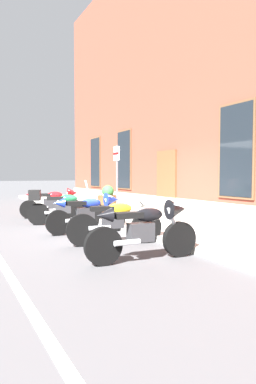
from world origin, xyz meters
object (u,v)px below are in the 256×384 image
(motorcycle_green_touring, at_px, (61,206))
(parking_sign, at_px, (117,170))
(barrel_planter, at_px, (108,203))
(motorcycle_yellow_naked, at_px, (116,222))
(motorcycle_black_sport, at_px, (148,228))
(motorcycle_red_sport, at_px, (54,201))
(motorcycle_blue_sport, at_px, (90,211))

(motorcycle_green_touring, height_order, parking_sign, parking_sign)
(parking_sign, xyz_separation_m, barrel_planter, (-0.60, -0.03, -1.06))
(parking_sign, relative_size, barrel_planter, 2.30)
(motorcycle_yellow_naked, bearing_deg, parking_sign, 153.08)
(motorcycle_black_sport, relative_size, parking_sign, 0.93)
(motorcycle_red_sport, xyz_separation_m, motorcycle_yellow_naked, (4.89, -0.08, -0.08))
(motorcycle_blue_sport, bearing_deg, parking_sign, 135.91)
(motorcycle_red_sport, relative_size, parking_sign, 0.93)
(motorcycle_red_sport, height_order, motorcycle_green_touring, motorcycle_green_touring)
(motorcycle_green_touring, xyz_separation_m, motorcycle_yellow_naked, (3.28, 0.18, -0.07))
(parking_sign, bearing_deg, barrel_planter, -177.05)
(motorcycle_black_sport, distance_m, parking_sign, 5.00)
(motorcycle_blue_sport, bearing_deg, motorcycle_black_sport, -2.77)
(motorcycle_blue_sport, relative_size, motorcycle_yellow_naked, 1.03)
(motorcycle_yellow_naked, bearing_deg, motorcycle_black_sport, -4.07)
(motorcycle_yellow_naked, relative_size, motorcycle_black_sport, 0.97)
(motorcycle_green_touring, distance_m, motorcycle_blue_sport, 1.75)
(motorcycle_blue_sport, height_order, motorcycle_yellow_naked, motorcycle_blue_sport)
(motorcycle_blue_sport, relative_size, barrel_planter, 2.14)
(motorcycle_green_touring, bearing_deg, parking_sign, 85.99)
(motorcycle_green_touring, distance_m, barrel_planter, 1.81)
(motorcycle_black_sport, xyz_separation_m, parking_sign, (-4.58, 1.70, 1.04))
(motorcycle_blue_sport, bearing_deg, motorcycle_yellow_naked, -1.56)
(motorcycle_blue_sport, height_order, barrel_planter, barrel_planter)
(motorcycle_red_sport, height_order, barrel_planter, barrel_planter)
(motorcycle_green_touring, relative_size, parking_sign, 0.93)
(motorcycle_black_sport, bearing_deg, motorcycle_green_touring, -179.05)
(motorcycle_green_touring, relative_size, motorcycle_yellow_naked, 1.03)
(motorcycle_red_sport, bearing_deg, motorcycle_yellow_naked, -0.99)
(motorcycle_red_sport, height_order, motorcycle_blue_sport, motorcycle_red_sport)
(barrel_planter, bearing_deg, parking_sign, 2.95)
(motorcycle_blue_sport, height_order, motorcycle_black_sport, motorcycle_black_sport)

